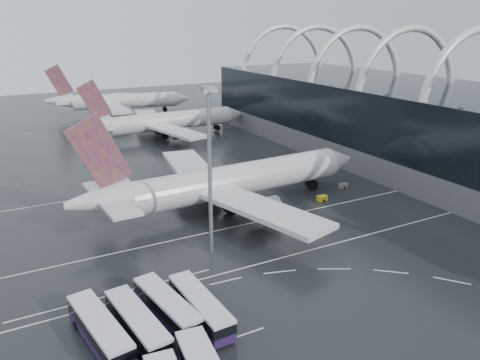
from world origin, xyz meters
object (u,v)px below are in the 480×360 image
airliner_gate_b (164,122)px  bus_row_near_c (167,307)px  floodlight_mast (209,152)px  gse_cart_belly_a (322,198)px  bus_row_near_d (200,306)px  airliner_main (226,183)px  bus_row_near_b (137,324)px  gse_cart_belly_e (258,175)px  bus_row_near_a (100,330)px  gse_cart_belly_d (343,186)px  airliner_gate_c (117,102)px

airliner_gate_b → bus_row_near_c: (-32.76, -94.14, -3.14)m
floodlight_mast → gse_cart_belly_a: 35.30m
bus_row_near_c → bus_row_near_d: (3.67, -1.89, 0.02)m
bus_row_near_d → bus_row_near_c: bearing=60.5°
airliner_main → bus_row_near_b: bearing=-134.2°
bus_row_near_b → bus_row_near_c: (4.27, 1.67, -0.04)m
floodlight_mast → gse_cart_belly_e: size_ratio=11.79×
bus_row_near_a → bus_row_near_d: bus_row_near_a is taller
airliner_main → gse_cart_belly_d: airliner_main is taller
bus_row_near_d → gse_cart_belly_a: bearing=-58.7°
bus_row_near_a → bus_row_near_b: (4.14, -0.90, -0.04)m
airliner_gate_c → bus_row_near_a: size_ratio=4.06×
airliner_main → bus_row_near_d: airliner_main is taller
airliner_gate_c → gse_cart_belly_d: size_ratio=28.19×
bus_row_near_c → gse_cart_belly_a: (42.42, 23.81, -1.20)m
gse_cart_belly_a → gse_cart_belly_e: size_ratio=0.91×
airliner_main → bus_row_near_b: size_ratio=4.69×
bus_row_near_b → bus_row_near_d: 7.94m
bus_row_near_a → gse_cart_belly_e: bus_row_near_a is taller
airliner_gate_c → gse_cart_belly_e: size_ratio=25.01×
airliner_gate_b → airliner_gate_c: size_ratio=1.00×
bus_row_near_d → floodlight_mast: size_ratio=0.50×
bus_row_near_b → floodlight_mast: 27.42m
floodlight_mast → bus_row_near_c: bearing=-131.7°
bus_row_near_b → airliner_gate_c: bearing=-20.0°
gse_cart_belly_e → bus_row_near_a: bearing=-136.5°
floodlight_mast → gse_cart_belly_e: 42.51m
airliner_gate_c → bus_row_near_d: airliner_gate_c is taller
gse_cart_belly_a → gse_cart_belly_e: 20.28m
bus_row_near_c → bus_row_near_d: 4.13m
bus_row_near_b → bus_row_near_c: 4.58m
bus_row_near_c → floodlight_mast: bearing=-50.3°
gse_cart_belly_e → bus_row_near_d: bearing=-127.4°
airliner_gate_b → bus_row_near_d: (-29.08, -96.03, -3.12)m
bus_row_near_a → floodlight_mast: (20.96, 14.85, 14.83)m
bus_row_near_c → airliner_main: bearing=-46.5°
airliner_gate_c → bus_row_near_b: airliner_gate_c is taller
bus_row_near_c → gse_cart_belly_d: bearing=-70.0°
gse_cart_belly_e → airliner_gate_b: bearing=96.5°
bus_row_near_c → floodlight_mast: (12.55, 14.07, 14.90)m
gse_cart_belly_d → bus_row_near_a: bearing=-154.3°
airliner_gate_b → bus_row_near_a: size_ratio=4.06×
bus_row_near_c → airliner_gate_c: bearing=-20.4°
bus_row_near_b → gse_cart_belly_e: bus_row_near_b is taller
airliner_main → gse_cart_belly_d: 28.85m
airliner_main → bus_row_near_a: 43.83m
floodlight_mast → bus_row_near_d: bearing=-119.1°
airliner_gate_b → bus_row_near_d: airliner_gate_b is taller
bus_row_near_b → gse_cart_belly_a: (46.68, 25.48, -1.24)m
airliner_gate_b → bus_row_near_c: bearing=-110.2°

